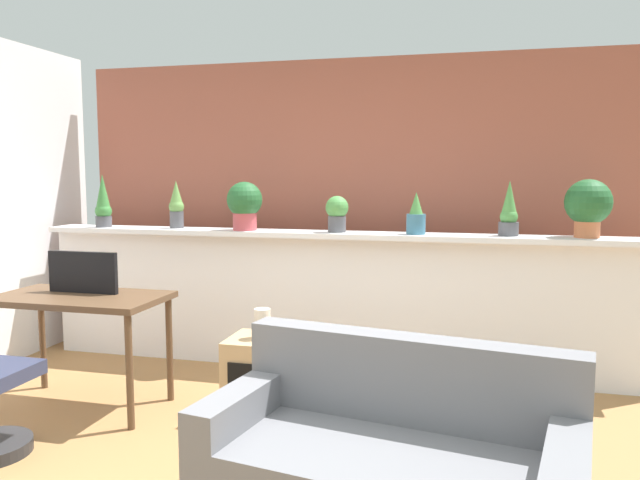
{
  "coord_description": "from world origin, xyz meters",
  "views": [
    {
      "loc": [
        1.08,
        -2.64,
        1.54
      ],
      "look_at": [
        0.08,
        1.32,
        1.1
      ],
      "focal_mm": 34.75,
      "sensor_mm": 36.0,
      "label": 1
    }
  ],
  "objects": [
    {
      "name": "brick_wall_behind",
      "position": [
        0.0,
        2.6,
        1.25
      ],
      "size": [
        4.76,
        0.1,
        2.5
      ],
      "primitive_type": "cube",
      "color": "#9E5442",
      "rests_on": "ground"
    },
    {
      "name": "divider_wall",
      "position": [
        0.0,
        2.0,
        0.53
      ],
      "size": [
        4.76,
        0.16,
        1.05
      ],
      "primitive_type": "cube",
      "color": "white",
      "rests_on": "ground"
    },
    {
      "name": "potted_plant_4",
      "position": [
        0.65,
        1.94,
        1.22
      ],
      "size": [
        0.14,
        0.14,
        0.31
      ],
      "color": "#386B84",
      "rests_on": "plant_shelf"
    },
    {
      "name": "vase_on_shelf",
      "position": [
        -0.21,
        0.98,
        0.59
      ],
      "size": [
        0.11,
        0.11,
        0.19
      ],
      "primitive_type": "cylinder",
      "color": "silver",
      "rests_on": "side_cube_shelf"
    },
    {
      "name": "desk",
      "position": [
        -1.41,
        0.81,
        0.67
      ],
      "size": [
        1.1,
        0.6,
        0.75
      ],
      "color": "brown",
      "rests_on": "ground"
    },
    {
      "name": "potted_plant_3",
      "position": [
        0.05,
        1.96,
        1.24
      ],
      "size": [
        0.18,
        0.18,
        0.28
      ],
      "color": "#4C4C51",
      "rests_on": "plant_shelf"
    },
    {
      "name": "potted_plant_2",
      "position": [
        -0.69,
        1.93,
        1.3
      ],
      "size": [
        0.28,
        0.28,
        0.38
      ],
      "color": "#B7474C",
      "rests_on": "plant_shelf"
    },
    {
      "name": "potted_plant_0",
      "position": [
        -1.94,
        1.92,
        1.29
      ],
      "size": [
        0.14,
        0.14,
        0.44
      ],
      "color": "#4C4C51",
      "rests_on": "plant_shelf"
    },
    {
      "name": "potted_plant_6",
      "position": [
        1.84,
        1.99,
        1.32
      ],
      "size": [
        0.32,
        0.32,
        0.41
      ],
      "color": "#C66B42",
      "rests_on": "plant_shelf"
    },
    {
      "name": "side_cube_shelf",
      "position": [
        -0.23,
        0.98,
        0.25
      ],
      "size": [
        0.4,
        0.41,
        0.5
      ],
      "color": "tan",
      "rests_on": "ground"
    },
    {
      "name": "potted_plant_1",
      "position": [
        -1.3,
        1.98,
        1.28
      ],
      "size": [
        0.12,
        0.12,
        0.39
      ],
      "color": "#4C4C51",
      "rests_on": "plant_shelf"
    },
    {
      "name": "potted_plant_5",
      "position": [
        1.31,
        1.99,
        1.26
      ],
      "size": [
        0.14,
        0.14,
        0.4
      ],
      "color": "#4C4C51",
      "rests_on": "plant_shelf"
    },
    {
      "name": "couch",
      "position": [
        0.75,
        -0.12,
        0.28
      ],
      "size": [
        1.67,
        1.02,
        0.8
      ],
      "color": "slate",
      "rests_on": "ground"
    },
    {
      "name": "tv_monitor",
      "position": [
        -1.43,
        0.89,
        0.89
      ],
      "size": [
        0.5,
        0.04,
        0.28
      ],
      "primitive_type": "cube",
      "color": "black",
      "rests_on": "desk"
    },
    {
      "name": "plant_shelf",
      "position": [
        0.0,
        1.96,
        1.07
      ],
      "size": [
        4.76,
        0.33,
        0.04
      ],
      "primitive_type": "cube",
      "color": "white",
      "rests_on": "divider_wall"
    }
  ]
}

